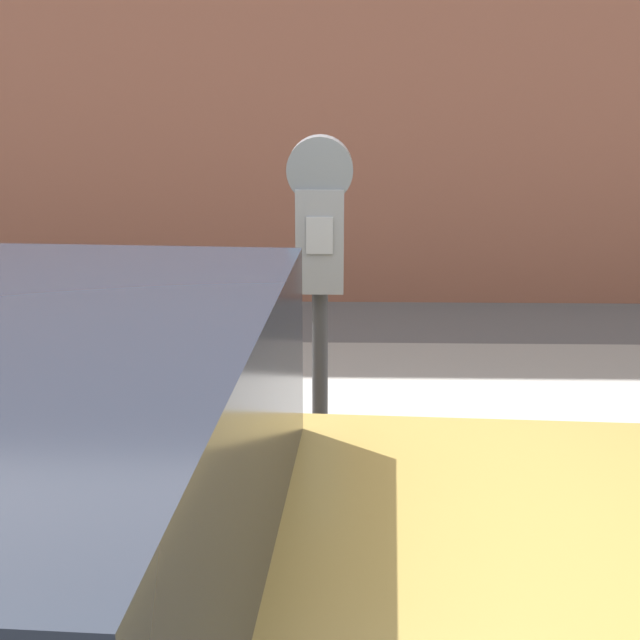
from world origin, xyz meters
name	(u,v)px	position (x,y,z in m)	size (l,w,h in m)	color
sidewalk	(276,437)	(0.00, 2.20, 0.06)	(24.00, 2.80, 0.12)	#9E9B96
parking_meter	(320,253)	(0.25, 1.03, 1.27)	(0.22, 0.15, 1.54)	#2D2D30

